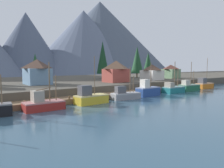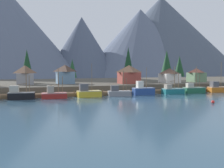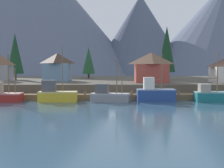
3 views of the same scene
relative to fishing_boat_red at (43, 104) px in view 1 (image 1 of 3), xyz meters
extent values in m
cube|color=#335166|center=(17.68, 21.73, -1.55)|extent=(400.00, 400.00, 1.00)
cube|color=brown|center=(17.68, 3.73, -0.55)|extent=(80.00, 4.00, 1.00)
cylinder|color=brown|center=(-2.32, 1.93, -0.25)|extent=(0.36, 0.36, 1.60)
cylinder|color=brown|center=(5.68, 1.93, -0.25)|extent=(0.36, 0.36, 1.60)
cylinder|color=brown|center=(13.68, 1.93, -0.25)|extent=(0.36, 0.36, 1.60)
cylinder|color=brown|center=(21.68, 1.93, -0.25)|extent=(0.36, 0.36, 1.60)
cylinder|color=brown|center=(29.68, 1.93, -0.25)|extent=(0.36, 0.36, 1.60)
cylinder|color=brown|center=(37.68, 1.93, -0.25)|extent=(0.36, 0.36, 1.60)
cylinder|color=brown|center=(45.68, 1.93, -0.25)|extent=(0.36, 0.36, 1.60)
cylinder|color=brown|center=(53.68, 1.93, -0.25)|extent=(0.36, 0.36, 1.60)
cube|color=#4C473D|center=(17.68, 33.73, 0.20)|extent=(400.00, 56.00, 2.50)
cone|color=#4C566B|center=(34.86, 131.61, 22.81)|extent=(59.42, 59.42, 47.72)
cone|color=slate|center=(86.98, 134.94, 28.08)|extent=(105.88, 105.88, 58.27)
cone|color=#475160|center=(114.87, 148.64, 36.36)|extent=(147.30, 147.30, 74.81)
cylinder|color=brown|center=(-5.91, -0.14, 2.82)|extent=(0.17, 0.17, 4.19)
cube|color=maroon|center=(0.16, 0.00, -0.44)|extent=(6.32, 3.17, 1.22)
cube|color=#AD6C6A|center=(0.16, 0.00, 0.27)|extent=(6.32, 3.17, 0.20)
cube|color=gray|center=(-0.80, 0.02, 1.28)|extent=(1.67, 2.11, 1.81)
cylinder|color=brown|center=(1.20, -0.03, 3.57)|extent=(0.20, 0.20, 6.39)
cylinder|color=brown|center=(2.29, -0.05, 2.48)|extent=(0.17, 0.17, 4.22)
cylinder|color=brown|center=(0.20, 0.00, 2.39)|extent=(2.50, 0.19, 0.54)
cube|color=gold|center=(9.35, 0.04, -0.31)|extent=(6.37, 3.10, 1.49)
cube|color=tan|center=(9.35, 0.04, 0.54)|extent=(6.37, 3.10, 0.20)
cube|color=#4C4C51|center=(7.86, -0.02, 1.58)|extent=(2.25, 1.70, 1.88)
cylinder|color=brown|center=(10.13, 0.07, 4.30)|extent=(0.12, 0.12, 7.33)
cube|color=gray|center=(17.95, -0.13, -0.45)|extent=(6.57, 3.45, 1.20)
cube|color=#9F9FA2|center=(17.95, -0.13, 0.25)|extent=(6.57, 3.45, 0.20)
cube|color=#4C4C51|center=(16.62, 0.07, 1.12)|extent=(2.27, 1.75, 1.52)
cylinder|color=brown|center=(19.05, -0.30, 3.14)|extent=(0.17, 0.17, 5.56)
cylinder|color=brown|center=(19.90, -0.44, 2.14)|extent=(0.15, 0.15, 3.58)
cube|color=navy|center=(25.58, 0.32, -0.11)|extent=(6.29, 2.57, 1.87)
cube|color=#6C7DA2|center=(25.58, 0.32, 0.92)|extent=(6.29, 2.57, 0.20)
cube|color=silver|center=(24.39, 0.31, 2.00)|extent=(1.72, 1.66, 1.96)
cylinder|color=brown|center=(26.51, 0.34, 3.97)|extent=(0.13, 0.13, 5.90)
cylinder|color=brown|center=(25.80, 0.33, 2.54)|extent=(1.78, 0.11, 0.32)
cube|color=#196B70|center=(35.22, 0.00, -0.32)|extent=(6.35, 3.17, 1.45)
cube|color=#679496|center=(35.22, 0.00, 0.50)|extent=(6.35, 3.17, 0.20)
cube|color=gray|center=(33.54, 0.06, 1.24)|extent=(1.73, 2.09, 1.29)
cylinder|color=brown|center=(35.65, -0.01, 3.93)|extent=(0.19, 0.19, 6.67)
cylinder|color=brown|center=(37.08, -0.06, 2.96)|extent=(0.16, 0.16, 4.71)
cylinder|color=brown|center=(35.00, 0.01, 2.83)|extent=(1.65, 0.19, 0.32)
cube|color=#1E5B3D|center=(42.61, -0.14, -0.23)|extent=(6.50, 3.44, 1.63)
cube|color=gray|center=(42.61, -0.14, 0.68)|extent=(6.50, 3.44, 0.20)
cube|color=#B2AD9E|center=(41.15, 0.00, 1.45)|extent=(2.09, 1.78, 1.34)
cylinder|color=brown|center=(43.35, -0.21, 4.04)|extent=(0.15, 0.15, 6.52)
cylinder|color=brown|center=(44.54, -0.32, 2.77)|extent=(0.13, 0.13, 3.98)
cylinder|color=brown|center=(42.51, -0.13, 2.72)|extent=(2.11, 0.31, 0.39)
cube|color=#CC6B1E|center=(51.86, 0.10, -0.27)|extent=(6.41, 3.01, 1.56)
cube|color=tan|center=(51.86, 0.10, 0.61)|extent=(6.41, 3.01, 0.20)
cube|color=#4C4C51|center=(50.56, 0.18, 1.57)|extent=(2.26, 2.02, 1.72)
cylinder|color=brown|center=(53.01, 0.02, 4.71)|extent=(0.12, 0.12, 7.99)
cylinder|color=brown|center=(52.12, 0.08, 4.23)|extent=(2.18, 0.22, 0.66)
cube|color=#9E4238|center=(26.44, 13.47, 3.37)|extent=(6.69, 5.21, 3.84)
pyramid|color=brown|center=(26.44, 13.47, 6.49)|extent=(7.03, 5.47, 2.41)
cube|color=#6689A8|center=(5.79, 19.94, 3.49)|extent=(5.58, 6.61, 4.07)
pyramid|color=#422D23|center=(5.79, 19.94, 6.68)|extent=(5.86, 6.94, 2.30)
cube|color=silver|center=(42.21, 13.55, 3.09)|extent=(5.93, 5.84, 3.28)
pyramid|color=#422D23|center=(42.21, 13.55, 5.70)|extent=(6.23, 6.13, 1.95)
cube|color=#6B8E66|center=(55.00, 15.26, 3.23)|extent=(5.42, 5.36, 3.55)
pyramid|color=brown|center=(55.00, 15.26, 5.83)|extent=(5.69, 5.63, 1.66)
cylinder|color=#4C3823|center=(32.22, 28.32, 2.43)|extent=(0.50, 0.50, 1.96)
cone|color=#14381E|center=(32.22, 28.32, 9.26)|extent=(4.43, 4.43, 11.71)
cylinder|color=#4C3823|center=(11.50, 39.18, 2.09)|extent=(0.50, 0.50, 1.28)
cone|color=#1E4C28|center=(11.50, 39.18, 6.59)|extent=(3.73, 3.73, 7.73)
cylinder|color=#4C3823|center=(49.61, 28.08, 2.33)|extent=(0.50, 0.50, 1.76)
cone|color=#194223|center=(49.61, 28.08, 8.74)|extent=(5.20, 5.20, 11.04)
cylinder|color=#4C3823|center=(55.22, 27.03, 2.31)|extent=(0.50, 0.50, 1.73)
cone|color=#194223|center=(55.22, 27.03, 7.57)|extent=(4.45, 4.45, 8.79)
camera|label=1|loc=(-11.36, -32.68, 6.04)|focal=32.81mm
camera|label=2|loc=(-6.28, -65.99, 6.68)|focal=40.51mm
camera|label=3|loc=(18.28, -51.25, 4.64)|focal=49.97mm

